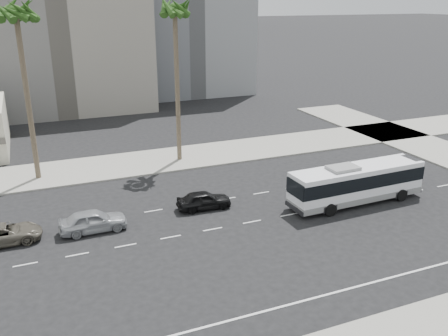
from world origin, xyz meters
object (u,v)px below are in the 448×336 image
car_b (93,221)px  palm_mid (16,16)px  car_c (4,234)px  palm_near (175,13)px  car_a (204,200)px  city_bus (357,182)px

car_b → palm_mid: bearing=14.5°
car_c → palm_near: bearing=-53.6°
car_c → palm_near: size_ratio=0.31×
car_a → palm_mid: bearing=48.6°
car_c → palm_mid: palm_mid is taller
car_c → city_bus: bearing=-98.1°
car_b → palm_near: palm_near is taller
car_a → car_c: bearing=94.3°
city_bus → car_a: size_ratio=2.73×
car_a → palm_mid: 20.60m
car_b → city_bus: bearing=-98.2°
city_bus → car_b: bearing=170.0°
city_bus → palm_near: bearing=120.9°
palm_near → palm_mid: palm_near is taller
city_bus → car_a: (-11.22, 3.45, -0.97)m
palm_near → palm_mid: (-12.96, -0.10, -0.11)m
car_a → car_b: car_b is taller
palm_mid → car_b: bearing=-75.7°
city_bus → car_c: size_ratio=2.39×
car_a → car_c: (-13.78, -0.10, -0.05)m
car_a → palm_near: size_ratio=0.27×
car_c → car_b: bearing=-95.3°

